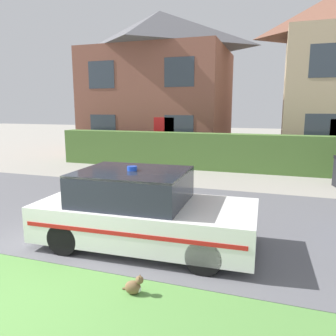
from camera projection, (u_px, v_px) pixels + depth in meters
road_strip at (130, 212)px, 8.11m from camera, size 28.00×5.80×0.01m
lawn_verge at (5, 298)px, 4.44m from camera, size 28.00×2.08×0.01m
garden_hedge at (220, 152)px, 13.40m from camera, size 14.42×0.69×1.51m
police_car at (142, 210)px, 6.05m from camera, size 4.04×1.94×1.48m
cat at (134, 286)px, 4.51m from camera, size 0.34×0.20×0.29m
house_left at (160, 83)px, 18.02m from camera, size 7.55×6.08×7.61m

